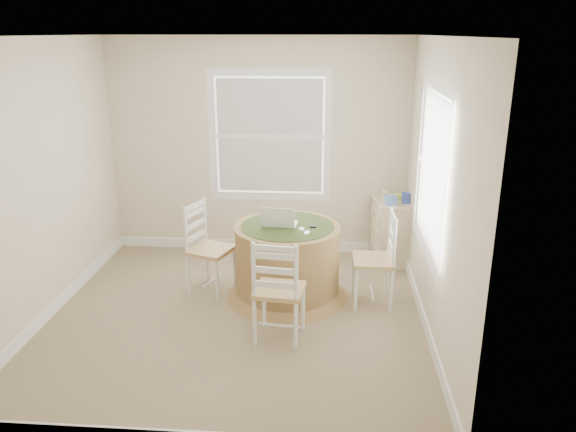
{
  "coord_description": "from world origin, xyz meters",
  "views": [
    {
      "loc": [
        0.88,
        -4.81,
        2.63
      ],
      "look_at": [
        0.47,
        0.45,
        0.9
      ],
      "focal_mm": 35.0,
      "sensor_mm": 36.0,
      "label": 1
    }
  ],
  "objects_px": {
    "chair_near": "(279,290)",
    "corner_chest": "(391,231)",
    "chair_left": "(211,250)",
    "chair_right": "(373,260)",
    "round_table": "(287,258)",
    "laptop": "(279,223)"
  },
  "relations": [
    {
      "from": "chair_right",
      "to": "chair_near",
      "type": "bearing_deg",
      "value": -50.39
    },
    {
      "from": "round_table",
      "to": "chair_left",
      "type": "height_order",
      "value": "chair_left"
    },
    {
      "from": "chair_near",
      "to": "laptop",
      "type": "xyz_separation_m",
      "value": [
        -0.07,
        0.86,
        0.33
      ]
    },
    {
      "from": "corner_chest",
      "to": "chair_left",
      "type": "bearing_deg",
      "value": -159.78
    },
    {
      "from": "round_table",
      "to": "chair_right",
      "type": "height_order",
      "value": "chair_right"
    },
    {
      "from": "chair_right",
      "to": "laptop",
      "type": "height_order",
      "value": "laptop"
    },
    {
      "from": "chair_near",
      "to": "laptop",
      "type": "distance_m",
      "value": 0.92
    },
    {
      "from": "chair_left",
      "to": "corner_chest",
      "type": "height_order",
      "value": "chair_left"
    },
    {
      "from": "chair_left",
      "to": "chair_right",
      "type": "height_order",
      "value": "same"
    },
    {
      "from": "round_table",
      "to": "laptop",
      "type": "relative_size",
      "value": 3.5
    },
    {
      "from": "round_table",
      "to": "corner_chest",
      "type": "xyz_separation_m",
      "value": [
        1.16,
        1.03,
        -0.04
      ]
    },
    {
      "from": "round_table",
      "to": "chair_near",
      "type": "bearing_deg",
      "value": -80.34
    },
    {
      "from": "chair_near",
      "to": "chair_right",
      "type": "relative_size",
      "value": 1.0
    },
    {
      "from": "chair_near",
      "to": "corner_chest",
      "type": "height_order",
      "value": "chair_near"
    },
    {
      "from": "corner_chest",
      "to": "laptop",
      "type": "bearing_deg",
      "value": -146.89
    },
    {
      "from": "chair_near",
      "to": "laptop",
      "type": "bearing_deg",
      "value": -78.1
    },
    {
      "from": "round_table",
      "to": "chair_near",
      "type": "distance_m",
      "value": 0.85
    },
    {
      "from": "round_table",
      "to": "chair_left",
      "type": "distance_m",
      "value": 0.81
    },
    {
      "from": "chair_left",
      "to": "chair_near",
      "type": "xyz_separation_m",
      "value": [
        0.8,
        -0.9,
        0.0
      ]
    },
    {
      "from": "chair_left",
      "to": "round_table",
      "type": "bearing_deg",
      "value": -73.51
    },
    {
      "from": "chair_left",
      "to": "laptop",
      "type": "bearing_deg",
      "value": -73.35
    },
    {
      "from": "chair_right",
      "to": "chair_left",
      "type": "bearing_deg",
      "value": -96.09
    }
  ]
}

